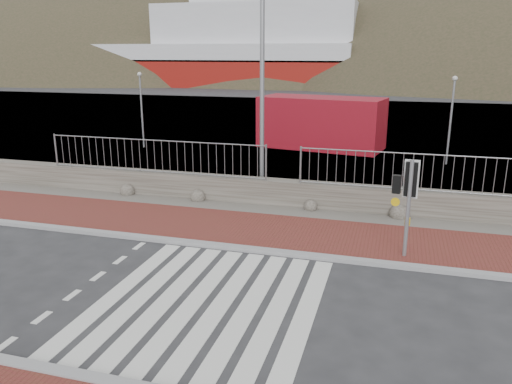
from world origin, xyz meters
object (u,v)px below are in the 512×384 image
(ferry, at_px, (217,50))
(shipping_container, at_px, (321,123))
(traffic_signal_far, at_px, (408,188))
(streetlight, at_px, (266,53))

(ferry, bearing_deg, shipping_container, -63.89)
(traffic_signal_far, height_order, shipping_container, shipping_container)
(ferry, distance_m, shipping_container, 55.15)
(ferry, xyz_separation_m, streetlight, (23.80, -59.83, -0.21))
(streetlight, xyz_separation_m, shipping_container, (0.41, 10.44, -3.76))
(traffic_signal_far, relative_size, streetlight, 0.29)
(traffic_signal_far, bearing_deg, streetlight, -35.51)
(ferry, height_order, shipping_container, ferry)
(traffic_signal_far, distance_m, shipping_container, 15.52)
(ferry, distance_m, traffic_signal_far, 70.44)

